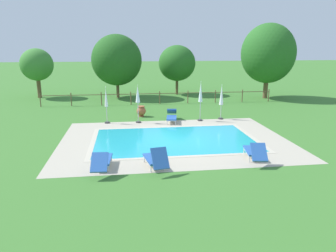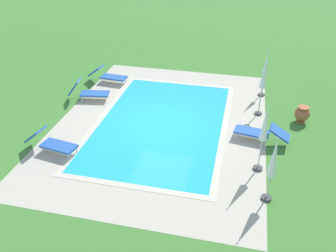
{
  "view_description": "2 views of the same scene",
  "coord_description": "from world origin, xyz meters",
  "px_view_note": "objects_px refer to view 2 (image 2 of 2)",
  "views": [
    {
      "loc": [
        -2.4,
        -15.46,
        4.7
      ],
      "look_at": [
        -0.26,
        0.5,
        0.6
      ],
      "focal_mm": 34.24,
      "sensor_mm": 36.0,
      "label": 1
    },
    {
      "loc": [
        12.16,
        3.07,
        7.5
      ],
      "look_at": [
        1.82,
        0.69,
        1.02
      ],
      "focal_mm": 37.45,
      "sensor_mm": 36.0,
      "label": 2
    }
  ],
  "objects_px": {
    "sun_lounger_north_end": "(89,92)",
    "patio_umbrella_closed_row_west": "(264,128)",
    "sun_lounger_north_mid": "(52,143)",
    "sun_lounger_north_far": "(260,132)",
    "sun_lounger_north_near_steps": "(108,76)",
    "terracotta_urn_near_fence": "(302,114)",
    "patio_umbrella_closed_row_mid_west": "(273,161)",
    "patio_umbrella_closed_row_centre": "(265,68)",
    "patio_umbrella_closed_row_mid_east": "(263,80)"
  },
  "relations": [
    {
      "from": "sun_lounger_north_near_steps",
      "to": "patio_umbrella_closed_row_mid_east",
      "type": "bearing_deg",
      "value": 77.2
    },
    {
      "from": "patio_umbrella_closed_row_mid_west",
      "to": "terracotta_urn_near_fence",
      "type": "bearing_deg",
      "value": 164.09
    },
    {
      "from": "patio_umbrella_closed_row_mid_west",
      "to": "sun_lounger_north_mid",
      "type": "bearing_deg",
      "value": -96.24
    },
    {
      "from": "sun_lounger_north_near_steps",
      "to": "patio_umbrella_closed_row_centre",
      "type": "xyz_separation_m",
      "value": [
        -0.2,
        7.68,
        1.01
      ]
    },
    {
      "from": "sun_lounger_north_far",
      "to": "patio_umbrella_closed_row_west",
      "type": "relative_size",
      "value": 0.85
    },
    {
      "from": "patio_umbrella_closed_row_mid_west",
      "to": "sun_lounger_north_far",
      "type": "bearing_deg",
      "value": -175.51
    },
    {
      "from": "patio_umbrella_closed_row_mid_east",
      "to": "patio_umbrella_closed_row_west",
      "type": "bearing_deg",
      "value": 0.32
    },
    {
      "from": "sun_lounger_north_near_steps",
      "to": "terracotta_urn_near_fence",
      "type": "distance_m",
      "value": 9.5
    },
    {
      "from": "sun_lounger_north_near_steps",
      "to": "sun_lounger_north_far",
      "type": "relative_size",
      "value": 0.96
    },
    {
      "from": "patio_umbrella_closed_row_centre",
      "to": "sun_lounger_north_near_steps",
      "type": "bearing_deg",
      "value": -88.49
    },
    {
      "from": "patio_umbrella_closed_row_mid_west",
      "to": "patio_umbrella_closed_row_west",
      "type": "bearing_deg",
      "value": -169.34
    },
    {
      "from": "sun_lounger_north_far",
      "to": "patio_umbrella_closed_row_mid_west",
      "type": "xyz_separation_m",
      "value": [
        3.26,
        0.26,
        1.08
      ]
    },
    {
      "from": "sun_lounger_north_mid",
      "to": "patio_umbrella_closed_row_mid_west",
      "type": "distance_m",
      "value": 7.71
    },
    {
      "from": "patio_umbrella_closed_row_west",
      "to": "sun_lounger_north_end",
      "type": "bearing_deg",
      "value": -114.9
    },
    {
      "from": "patio_umbrella_closed_row_centre",
      "to": "sun_lounger_north_mid",
      "type": "bearing_deg",
      "value": -49.11
    },
    {
      "from": "sun_lounger_north_far",
      "to": "sun_lounger_north_end",
      "type": "distance_m",
      "value": 7.95
    },
    {
      "from": "sun_lounger_north_far",
      "to": "terracotta_urn_near_fence",
      "type": "height_order",
      "value": "sun_lounger_north_far"
    },
    {
      "from": "sun_lounger_north_mid",
      "to": "sun_lounger_north_far",
      "type": "height_order",
      "value": "sun_lounger_north_mid"
    },
    {
      "from": "sun_lounger_north_end",
      "to": "patio_umbrella_closed_row_west",
      "type": "distance_m",
      "value": 8.62
    },
    {
      "from": "sun_lounger_north_near_steps",
      "to": "terracotta_urn_near_fence",
      "type": "height_order",
      "value": "sun_lounger_north_near_steps"
    },
    {
      "from": "patio_umbrella_closed_row_mid_east",
      "to": "sun_lounger_north_far",
      "type": "bearing_deg",
      "value": 0.99
    },
    {
      "from": "sun_lounger_north_near_steps",
      "to": "sun_lounger_north_far",
      "type": "xyz_separation_m",
      "value": [
        3.81,
        7.58,
        -0.01
      ]
    },
    {
      "from": "sun_lounger_north_far",
      "to": "patio_umbrella_closed_row_mid_east",
      "type": "bearing_deg",
      "value": -179.01
    },
    {
      "from": "sun_lounger_north_end",
      "to": "terracotta_urn_near_fence",
      "type": "distance_m",
      "value": 9.46
    },
    {
      "from": "patio_umbrella_closed_row_mid_east",
      "to": "terracotta_urn_near_fence",
      "type": "distance_m",
      "value": 2.15
    },
    {
      "from": "sun_lounger_north_far",
      "to": "patio_umbrella_closed_row_centre",
      "type": "distance_m",
      "value": 4.14
    },
    {
      "from": "sun_lounger_north_mid",
      "to": "patio_umbrella_closed_row_centre",
      "type": "bearing_deg",
      "value": 130.89
    },
    {
      "from": "sun_lounger_north_mid",
      "to": "terracotta_urn_near_fence",
      "type": "bearing_deg",
      "value": 115.17
    },
    {
      "from": "patio_umbrella_closed_row_mid_east",
      "to": "patio_umbrella_closed_row_centre",
      "type": "bearing_deg",
      "value": 175.97
    },
    {
      "from": "sun_lounger_north_near_steps",
      "to": "patio_umbrella_closed_row_centre",
      "type": "height_order",
      "value": "patio_umbrella_closed_row_centre"
    },
    {
      "from": "sun_lounger_north_far",
      "to": "patio_umbrella_closed_row_centre",
      "type": "xyz_separation_m",
      "value": [
        -4.01,
        0.1,
        1.02
      ]
    },
    {
      "from": "sun_lounger_north_end",
      "to": "patio_umbrella_closed_row_west",
      "type": "xyz_separation_m",
      "value": [
        3.59,
        7.74,
        1.26
      ]
    },
    {
      "from": "terracotta_urn_near_fence",
      "to": "patio_umbrella_closed_row_centre",
      "type": "bearing_deg",
      "value": -143.79
    },
    {
      "from": "sun_lounger_north_near_steps",
      "to": "terracotta_urn_near_fence",
      "type": "bearing_deg",
      "value": 77.91
    },
    {
      "from": "sun_lounger_north_near_steps",
      "to": "sun_lounger_north_mid",
      "type": "xyz_separation_m",
      "value": [
        6.24,
        0.25,
        0.01
      ]
    },
    {
      "from": "sun_lounger_north_mid",
      "to": "sun_lounger_north_end",
      "type": "xyz_separation_m",
      "value": [
        -4.2,
        -0.41,
        0.02
      ]
    },
    {
      "from": "sun_lounger_north_near_steps",
      "to": "terracotta_urn_near_fence",
      "type": "relative_size",
      "value": 2.85
    },
    {
      "from": "sun_lounger_north_mid",
      "to": "sun_lounger_north_end",
      "type": "height_order",
      "value": "sun_lounger_north_end"
    },
    {
      "from": "sun_lounger_north_far",
      "to": "patio_umbrella_closed_row_west",
      "type": "distance_m",
      "value": 2.24
    },
    {
      "from": "sun_lounger_north_mid",
      "to": "terracotta_urn_near_fence",
      "type": "xyz_separation_m",
      "value": [
        -4.25,
        9.04,
        0.01
      ]
    },
    {
      "from": "patio_umbrella_closed_row_west",
      "to": "patio_umbrella_closed_row_mid_east",
      "type": "height_order",
      "value": "patio_umbrella_closed_row_west"
    },
    {
      "from": "sun_lounger_north_mid",
      "to": "patio_umbrella_closed_row_mid_east",
      "type": "bearing_deg",
      "value": 121.78
    },
    {
      "from": "sun_lounger_north_near_steps",
      "to": "sun_lounger_north_end",
      "type": "xyz_separation_m",
      "value": [
        2.04,
        -0.17,
        0.02
      ]
    },
    {
      "from": "sun_lounger_north_near_steps",
      "to": "patio_umbrella_closed_row_mid_east",
      "type": "relative_size",
      "value": 0.86
    },
    {
      "from": "patio_umbrella_closed_row_mid_west",
      "to": "patio_umbrella_closed_row_mid_east",
      "type": "relative_size",
      "value": 0.95
    },
    {
      "from": "patio_umbrella_closed_row_mid_west",
      "to": "patio_umbrella_closed_row_mid_east",
      "type": "distance_m",
      "value": 5.36
    },
    {
      "from": "patio_umbrella_closed_row_west",
      "to": "sun_lounger_north_mid",
      "type": "bearing_deg",
      "value": -85.26
    },
    {
      "from": "sun_lounger_north_end",
      "to": "patio_umbrella_closed_row_west",
      "type": "relative_size",
      "value": 0.77
    },
    {
      "from": "patio_umbrella_closed_row_west",
      "to": "sun_lounger_north_far",
      "type": "bearing_deg",
      "value": 179.54
    },
    {
      "from": "sun_lounger_north_end",
      "to": "patio_umbrella_closed_row_mid_east",
      "type": "relative_size",
      "value": 0.81
    }
  ]
}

